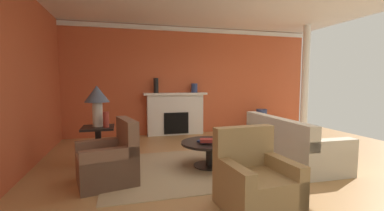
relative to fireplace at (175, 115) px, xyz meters
name	(u,v)px	position (x,y,z in m)	size (l,w,h in m)	color
ground_plane	(230,163)	(0.47, -2.85, -0.57)	(9.06, 9.06, 0.00)	tan
wall_fireplace	(189,81)	(0.47, 0.21, 0.97)	(7.57, 0.12, 3.08)	#C65633
wall_window	(15,80)	(-3.07, -2.55, 0.97)	(0.12, 6.60, 3.08)	#C65633
crown_moulding	(190,30)	(0.47, 0.13, 2.43)	(7.57, 0.08, 0.12)	white
area_rug	(209,166)	(0.02, -2.93, -0.56)	(3.63, 2.22, 0.01)	tan
fireplace	(175,115)	(0.00, 0.00, 0.00)	(1.80, 0.35, 1.21)	white
sofa	(290,145)	(1.63, -3.01, -0.27)	(0.94, 2.12, 0.85)	beige
armchair_near_window	(109,162)	(-1.67, -3.23, -0.26)	(0.96, 0.96, 0.95)	brown
armchair_facing_fireplace	(255,183)	(0.06, -4.52, -0.26)	(0.85, 0.85, 0.95)	#9E7A4C
coffee_table	(209,148)	(0.02, -2.93, -0.23)	(1.00, 1.00, 0.45)	black
side_table	(99,143)	(-1.90, -2.27, -0.17)	(0.56, 0.56, 0.70)	black
table_lamp	(97,98)	(-1.90, -2.27, 0.65)	(0.44, 0.44, 0.75)	beige
vase_mantel_right	(194,88)	(0.55, -0.05, 0.77)	(0.18, 0.18, 0.26)	navy
vase_on_side_table	(106,120)	(-1.75, -2.39, 0.27)	(0.10, 0.10, 0.28)	#9E3328
vase_mantel_left	(156,86)	(-0.55, -0.05, 0.84)	(0.14, 0.14, 0.41)	black
vase_tall_corner	(261,121)	(2.58, -0.30, -0.22)	(0.32, 0.32, 0.69)	navy
book_red_cover	(205,141)	(-0.05, -2.92, -0.10)	(0.25, 0.17, 0.03)	navy
book_art_folio	(207,141)	(-0.06, -3.08, -0.06)	(0.25, 0.14, 0.06)	maroon
column_white	(305,81)	(3.56, -0.95, 0.97)	(0.20, 0.20, 3.08)	white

